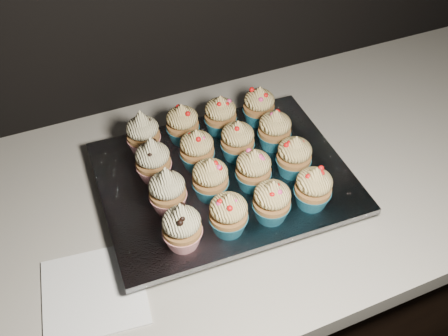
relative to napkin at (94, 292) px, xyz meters
name	(u,v)px	position (x,y,z in m)	size (l,w,h in m)	color
worktop	(92,233)	(0.02, 0.13, -0.02)	(2.44, 0.64, 0.04)	silver
napkin	(94,292)	(0.00, 0.00, 0.00)	(0.15, 0.15, 0.00)	white
baking_tray	(224,183)	(0.27, 0.13, 0.01)	(0.41, 0.31, 0.02)	black
foil_lining	(224,177)	(0.27, 0.13, 0.03)	(0.44, 0.34, 0.01)	silver
cupcake_0	(182,227)	(0.15, 0.01, 0.07)	(0.06, 0.06, 0.10)	#B21825
cupcake_1	(228,214)	(0.23, 0.01, 0.07)	(0.06, 0.06, 0.08)	#1B6983
cupcake_2	(272,201)	(0.30, 0.01, 0.07)	(0.06, 0.06, 0.08)	#1B6983
cupcake_3	(313,188)	(0.38, 0.00, 0.07)	(0.06, 0.06, 0.08)	#1B6983
cupcake_4	(167,191)	(0.16, 0.09, 0.07)	(0.06, 0.06, 0.10)	#B21825
cupcake_5	(210,179)	(0.23, 0.09, 0.07)	(0.06, 0.06, 0.08)	#1B6983
cupcake_6	(253,169)	(0.31, 0.08, 0.07)	(0.06, 0.06, 0.08)	#1B6983
cupcake_7	(294,156)	(0.39, 0.08, 0.07)	(0.06, 0.06, 0.08)	#1B6983
cupcake_8	(153,160)	(0.16, 0.17, 0.07)	(0.06, 0.06, 0.10)	#B21825
cupcake_9	(197,150)	(0.24, 0.17, 0.07)	(0.06, 0.06, 0.08)	#1B6983
cupcake_10	(238,141)	(0.31, 0.16, 0.07)	(0.06, 0.06, 0.08)	#1B6983
cupcake_11	(275,130)	(0.39, 0.16, 0.07)	(0.06, 0.06, 0.08)	#1B6983
cupcake_12	(143,133)	(0.16, 0.25, 0.07)	(0.06, 0.06, 0.10)	#B21825
cupcake_13	(183,124)	(0.24, 0.25, 0.07)	(0.06, 0.06, 0.08)	#1B6983
cupcake_14	(220,115)	(0.31, 0.24, 0.07)	(0.06, 0.06, 0.08)	#1B6983
cupcake_15	(259,106)	(0.39, 0.24, 0.07)	(0.06, 0.06, 0.08)	#1B6983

